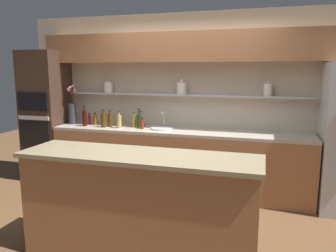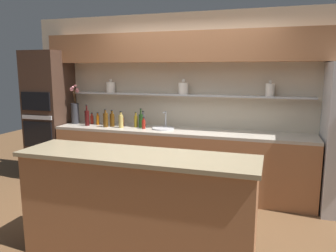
% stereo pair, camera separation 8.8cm
% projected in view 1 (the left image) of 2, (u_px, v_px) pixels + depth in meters
% --- Properties ---
extents(ground_plane, '(12.00, 12.00, 0.00)m').
position_uv_depth(ground_plane, '(158.00, 230.00, 3.67)').
color(ground_plane, brown).
extents(back_wall_unit, '(5.20, 0.44, 2.60)m').
position_uv_depth(back_wall_unit, '(189.00, 85.00, 4.85)').
color(back_wall_unit, beige).
rests_on(back_wall_unit, ground_plane).
extents(back_counter_unit, '(3.74, 0.62, 0.92)m').
position_uv_depth(back_counter_unit, '(177.00, 161.00, 4.79)').
color(back_counter_unit, '#99603D').
rests_on(back_counter_unit, ground_plane).
extents(island_counter, '(2.23, 0.61, 1.02)m').
position_uv_depth(island_counter, '(139.00, 206.00, 3.07)').
color(island_counter, '#99603D').
rests_on(island_counter, ground_plane).
extents(oven_tower, '(0.61, 0.64, 2.07)m').
position_uv_depth(oven_tower, '(47.00, 116.00, 5.30)').
color(oven_tower, '#3D281E').
rests_on(oven_tower, ground_plane).
extents(flower_vase, '(0.13, 0.16, 0.63)m').
position_uv_depth(flower_vase, '(72.00, 111.00, 5.21)').
color(flower_vase, '#2D2D33').
rests_on(flower_vase, back_counter_unit).
extents(sink_fixture, '(0.32, 0.32, 0.25)m').
position_uv_depth(sink_fixture, '(162.00, 127.00, 4.79)').
color(sink_fixture, '#B7B7BC').
rests_on(sink_fixture, back_counter_unit).
extents(bottle_sauce_0, '(0.05, 0.05, 0.18)m').
position_uv_depth(bottle_sauce_0, '(89.00, 119.00, 5.19)').
color(bottle_sauce_0, maroon).
rests_on(bottle_sauce_0, back_counter_unit).
extents(bottle_sauce_1, '(0.06, 0.06, 0.17)m').
position_uv_depth(bottle_sauce_1, '(120.00, 121.00, 5.04)').
color(bottle_sauce_1, maroon).
rests_on(bottle_sauce_1, back_counter_unit).
extents(bottle_spirit_2, '(0.07, 0.07, 0.23)m').
position_uv_depth(bottle_spirit_2, '(141.00, 120.00, 5.03)').
color(bottle_spirit_2, gray).
rests_on(bottle_spirit_2, back_counter_unit).
extents(bottle_spirit_3, '(0.07, 0.07, 0.25)m').
position_uv_depth(bottle_spirit_3, '(110.00, 120.00, 4.97)').
color(bottle_spirit_3, '#4C2D0C').
rests_on(bottle_spirit_3, back_counter_unit).
extents(bottle_spirit_4, '(0.07, 0.07, 0.25)m').
position_uv_depth(bottle_spirit_4, '(119.00, 121.00, 4.86)').
color(bottle_spirit_4, tan).
rests_on(bottle_spirit_4, back_counter_unit).
extents(bottle_sauce_5, '(0.05, 0.05, 0.17)m').
position_uv_depth(bottle_sauce_5, '(142.00, 124.00, 4.79)').
color(bottle_sauce_5, maroon).
rests_on(bottle_sauce_5, back_counter_unit).
extents(bottle_oil_6, '(0.06, 0.06, 0.23)m').
position_uv_depth(bottle_oil_6, '(134.00, 121.00, 4.91)').
color(bottle_oil_6, olive).
rests_on(bottle_oil_6, back_counter_unit).
extents(bottle_wine_7, '(0.07, 0.07, 0.29)m').
position_uv_depth(bottle_wine_7, '(139.00, 121.00, 4.88)').
color(bottle_wine_7, '#193814').
rests_on(bottle_wine_7, back_counter_unit).
extents(bottle_wine_8, '(0.07, 0.07, 0.33)m').
position_uv_depth(bottle_wine_8, '(85.00, 118.00, 5.03)').
color(bottle_wine_8, '#380C0C').
rests_on(bottle_wine_8, back_counter_unit).
extents(bottle_sauce_9, '(0.06, 0.06, 0.17)m').
position_uv_depth(bottle_sauce_9, '(119.00, 121.00, 5.12)').
color(bottle_sauce_9, '#9E4C0A').
rests_on(bottle_sauce_9, back_counter_unit).
extents(bottle_spirit_10, '(0.07, 0.07, 0.27)m').
position_uv_depth(bottle_spirit_10, '(104.00, 120.00, 4.92)').
color(bottle_spirit_10, '#4C2D0C').
rests_on(bottle_spirit_10, back_counter_unit).
extents(bottle_sauce_11, '(0.05, 0.05, 0.20)m').
position_uv_depth(bottle_sauce_11, '(95.00, 120.00, 5.12)').
color(bottle_sauce_11, '#9E4C0A').
rests_on(bottle_sauce_11, back_counter_unit).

